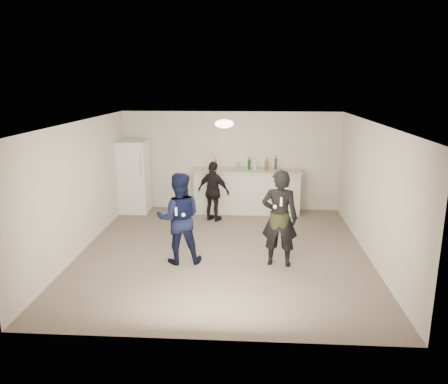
# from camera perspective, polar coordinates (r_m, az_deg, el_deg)

# --- Properties ---
(floor) EXTENTS (6.00, 6.00, 0.00)m
(floor) POSITION_cam_1_polar(r_m,az_deg,el_deg) (8.58, -0.09, -7.79)
(floor) COLOR #6B5B4C
(floor) RESTS_ON ground
(ceiling) EXTENTS (6.00, 6.00, 0.00)m
(ceiling) POSITION_cam_1_polar(r_m,az_deg,el_deg) (7.99, -0.09, 9.07)
(ceiling) COLOR silver
(ceiling) RESTS_ON wall_back
(wall_back) EXTENTS (6.00, 0.00, 6.00)m
(wall_back) POSITION_cam_1_polar(r_m,az_deg,el_deg) (11.13, 0.91, 4.05)
(wall_back) COLOR beige
(wall_back) RESTS_ON floor
(wall_front) EXTENTS (6.00, 0.00, 6.00)m
(wall_front) POSITION_cam_1_polar(r_m,az_deg,el_deg) (5.34, -2.19, -7.42)
(wall_front) COLOR beige
(wall_front) RESTS_ON floor
(wall_left) EXTENTS (0.00, 6.00, 6.00)m
(wall_left) POSITION_cam_1_polar(r_m,az_deg,el_deg) (8.81, -18.24, 0.59)
(wall_left) COLOR beige
(wall_left) RESTS_ON floor
(wall_right) EXTENTS (0.00, 6.00, 6.00)m
(wall_right) POSITION_cam_1_polar(r_m,az_deg,el_deg) (8.48, 18.79, 0.03)
(wall_right) COLOR beige
(wall_right) RESTS_ON floor
(counter) EXTENTS (2.60, 0.56, 1.05)m
(counter) POSITION_cam_1_polar(r_m,az_deg,el_deg) (10.95, 3.00, -0.02)
(counter) COLOR beige
(counter) RESTS_ON floor
(counter_top) EXTENTS (2.68, 0.64, 0.04)m
(counter_top) POSITION_cam_1_polar(r_m,az_deg,el_deg) (10.83, 3.04, 2.77)
(counter_top) COLOR #BAAA90
(counter_top) RESTS_ON counter
(fridge) EXTENTS (0.70, 0.70, 1.80)m
(fridge) POSITION_cam_1_polar(r_m,az_deg,el_deg) (11.18, -11.66, 1.98)
(fridge) COLOR white
(fridge) RESTS_ON floor
(fridge_handle) EXTENTS (0.02, 0.02, 0.60)m
(fridge_handle) POSITION_cam_1_polar(r_m,az_deg,el_deg) (10.68, -10.83, 3.64)
(fridge_handle) COLOR white
(fridge_handle) RESTS_ON fridge
(ceiling_dome) EXTENTS (0.36, 0.36, 0.16)m
(ceiling_dome) POSITION_cam_1_polar(r_m,az_deg,el_deg) (8.29, 0.04, 8.91)
(ceiling_dome) COLOR white
(ceiling_dome) RESTS_ON ceiling
(shaker) EXTENTS (0.08, 0.08, 0.17)m
(shaker) POSITION_cam_1_polar(r_m,az_deg,el_deg) (10.89, 1.83, 3.42)
(shaker) COLOR silver
(shaker) RESTS_ON counter_top
(man) EXTENTS (0.90, 0.75, 1.67)m
(man) POSITION_cam_1_polar(r_m,az_deg,el_deg) (7.89, -5.88, -3.44)
(man) COLOR #0E153B
(man) RESTS_ON floor
(woman) EXTENTS (0.70, 0.51, 1.76)m
(woman) POSITION_cam_1_polar(r_m,az_deg,el_deg) (7.78, 7.27, -3.41)
(woman) COLOR black
(woman) RESTS_ON floor
(camo_shorts) EXTENTS (0.34, 0.34, 0.28)m
(camo_shorts) POSITION_cam_1_polar(r_m,az_deg,el_deg) (7.79, 7.26, -3.60)
(camo_shorts) COLOR #323719
(camo_shorts) RESTS_ON woman
(spectator) EXTENTS (0.90, 0.68, 1.42)m
(spectator) POSITION_cam_1_polar(r_m,az_deg,el_deg) (10.24, -1.37, 0.05)
(spectator) COLOR black
(spectator) RESTS_ON floor
(remote_man) EXTENTS (0.04, 0.04, 0.15)m
(remote_man) POSITION_cam_1_polar(r_m,az_deg,el_deg) (7.56, -6.27, -2.53)
(remote_man) COLOR silver
(remote_man) RESTS_ON man
(nunchuk_man) EXTENTS (0.07, 0.07, 0.07)m
(nunchuk_man) POSITION_cam_1_polar(r_m,az_deg,el_deg) (7.59, -5.32, -2.99)
(nunchuk_man) COLOR white
(nunchuk_man) RESTS_ON man
(remote_woman) EXTENTS (0.04, 0.04, 0.15)m
(remote_woman) POSITION_cam_1_polar(r_m,az_deg,el_deg) (7.43, 7.48, -1.26)
(remote_woman) COLOR white
(remote_woman) RESTS_ON woman
(nunchuk_woman) EXTENTS (0.07, 0.07, 0.07)m
(nunchuk_woman) POSITION_cam_1_polar(r_m,az_deg,el_deg) (7.48, 6.67, -1.92)
(nunchuk_woman) COLOR white
(nunchuk_woman) RESTS_ON woman
(bottle_cluster) EXTENTS (1.55, 0.27, 0.27)m
(bottle_cluster) POSITION_cam_1_polar(r_m,az_deg,el_deg) (10.84, 3.53, 3.51)
(bottle_cluster) COLOR #954F15
(bottle_cluster) RESTS_ON counter_top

